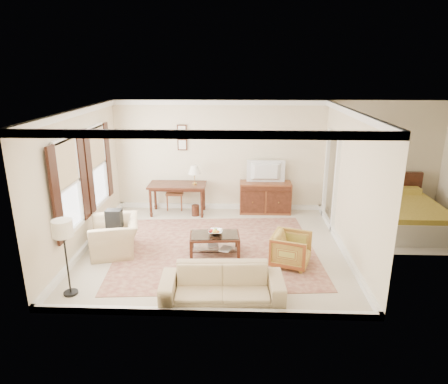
# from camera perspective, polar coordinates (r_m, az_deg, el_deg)

# --- Properties ---
(room_shell) EXTENTS (5.51, 5.01, 2.91)m
(room_shell) POSITION_cam_1_polar(r_m,az_deg,el_deg) (7.90, -1.55, 8.53)
(room_shell) COLOR beige
(room_shell) RESTS_ON ground
(annex_bedroom) EXTENTS (3.00, 2.70, 2.90)m
(annex_bedroom) POSITION_cam_1_polar(r_m,az_deg,el_deg) (10.34, 24.74, -3.15)
(annex_bedroom) COLOR beige
(annex_bedroom) RESTS_ON ground
(window_front) EXTENTS (0.12, 1.56, 1.80)m
(window_front) POSITION_cam_1_polar(r_m,az_deg,el_deg) (8.07, -21.34, 0.81)
(window_front) COLOR #CCB284
(window_front) RESTS_ON room_shell
(window_rear) EXTENTS (0.12, 1.56, 1.80)m
(window_rear) POSITION_cam_1_polar(r_m,az_deg,el_deg) (9.51, -17.63, 3.60)
(window_rear) COLOR #CCB284
(window_rear) RESTS_ON room_shell
(doorway) EXTENTS (0.10, 1.12, 2.25)m
(doorway) POSITION_cam_1_polar(r_m,az_deg,el_deg) (9.89, 14.97, 1.51)
(doorway) COLOR white
(doorway) RESTS_ON room_shell
(rug) EXTENTS (4.37, 3.82, 0.01)m
(rug) POSITION_cam_1_polar(r_m,az_deg,el_deg) (8.52, -1.14, -8.19)
(rug) COLOR maroon
(rug) RESTS_ON room_shell
(writing_desk) EXTENTS (1.47, 0.73, 0.80)m
(writing_desk) POSITION_cam_1_polar(r_m,az_deg,el_deg) (10.39, -6.67, 0.56)
(writing_desk) COLOR #4C2315
(writing_desk) RESTS_ON room_shell
(desk_chair) EXTENTS (0.52, 0.52, 1.05)m
(desk_chair) POSITION_cam_1_polar(r_m,az_deg,el_deg) (10.79, -7.01, 0.26)
(desk_chair) COLOR brown
(desk_chair) RESTS_ON room_shell
(desk_lamp) EXTENTS (0.32, 0.32, 0.50)m
(desk_lamp) POSITION_cam_1_polar(r_m,az_deg,el_deg) (10.23, -4.24, 2.46)
(desk_lamp) COLOR silver
(desk_lamp) RESTS_ON writing_desk
(framed_prints) EXTENTS (0.25, 0.04, 0.68)m
(framed_prints) POSITION_cam_1_polar(r_m,az_deg,el_deg) (10.51, -6.00, 7.77)
(framed_prints) COLOR #4C2315
(framed_prints) RESTS_ON room_shell
(sideboard) EXTENTS (1.33, 0.51, 0.82)m
(sideboard) POSITION_cam_1_polar(r_m,az_deg,el_deg) (10.55, 5.90, -0.76)
(sideboard) COLOR brown
(sideboard) RESTS_ON room_shell
(tv) EXTENTS (0.94, 0.54, 0.12)m
(tv) POSITION_cam_1_polar(r_m,az_deg,el_deg) (10.29, 6.06, 3.87)
(tv) COLOR black
(tv) RESTS_ON sideboard
(coffee_table) EXTENTS (1.05, 0.67, 0.43)m
(coffee_table) POSITION_cam_1_polar(r_m,az_deg,el_deg) (8.24, -1.34, -6.71)
(coffee_table) COLOR #4C2315
(coffee_table) RESTS_ON room_shell
(fruit_bowl) EXTENTS (0.42, 0.42, 0.10)m
(fruit_bowl) POSITION_cam_1_polar(r_m,az_deg,el_deg) (8.19, -1.22, -5.66)
(fruit_bowl) COLOR silver
(fruit_bowl) RESTS_ON coffee_table
(book_a) EXTENTS (0.28, 0.10, 0.38)m
(book_a) POSITION_cam_1_polar(r_m,az_deg,el_deg) (8.37, -2.38, -7.49)
(book_a) COLOR brown
(book_a) RESTS_ON coffee_table
(book_b) EXTENTS (0.27, 0.12, 0.38)m
(book_b) POSITION_cam_1_polar(r_m,az_deg,el_deg) (8.22, -0.43, -7.99)
(book_b) COLOR brown
(book_b) RESTS_ON coffee_table
(striped_armchair) EXTENTS (0.84, 0.87, 0.72)m
(striped_armchair) POSITION_cam_1_polar(r_m,az_deg,el_deg) (7.87, 9.57, -7.90)
(striped_armchair) COLOR brown
(striped_armchair) RESTS_ON room_shell
(club_armchair) EXTENTS (0.95, 1.23, 0.95)m
(club_armchair) POSITION_cam_1_polar(r_m,az_deg,el_deg) (8.56, -15.33, -5.32)
(club_armchair) COLOR tan
(club_armchair) RESTS_ON room_shell
(backpack) EXTENTS (0.35, 0.39, 0.40)m
(backpack) POSITION_cam_1_polar(r_m,az_deg,el_deg) (8.57, -15.44, -3.50)
(backpack) COLOR black
(backpack) RESTS_ON club_armchair
(sofa) EXTENTS (2.03, 0.68, 0.78)m
(sofa) POSITION_cam_1_polar(r_m,az_deg,el_deg) (6.64, -0.28, -12.39)
(sofa) COLOR tan
(sofa) RESTS_ON room_shell
(floor_lamp) EXTENTS (0.33, 0.33, 1.35)m
(floor_lamp) POSITION_cam_1_polar(r_m,az_deg,el_deg) (7.01, -22.00, -5.58)
(floor_lamp) COLOR black
(floor_lamp) RESTS_ON room_shell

